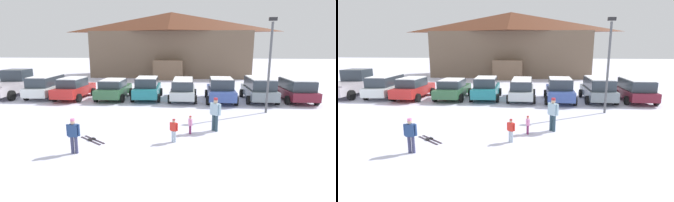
{
  "view_description": "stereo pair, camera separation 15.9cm",
  "coord_description": "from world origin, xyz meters",
  "views": [
    {
      "loc": [
        0.63,
        -7.04,
        4.15
      ],
      "look_at": [
        -0.67,
        7.16,
        1.12
      ],
      "focal_mm": 28.0,
      "sensor_mm": 36.0,
      "label": 1
    },
    {
      "loc": [
        0.79,
        -7.02,
        4.15
      ],
      "look_at": [
        -0.67,
        7.16,
        1.12
      ],
      "focal_mm": 28.0,
      "sensor_mm": 36.0,
      "label": 2
    }
  ],
  "objects": [
    {
      "name": "parked_maroon_van",
      "position": [
        8.46,
        13.24,
        0.92
      ],
      "size": [
        2.3,
        4.25,
        1.72
      ],
      "color": "maroon",
      "rests_on": "ground"
    },
    {
      "name": "pickup_truck",
      "position": [
        -14.29,
        13.27,
        0.99
      ],
      "size": [
        2.64,
        5.47,
        2.15
      ],
      "color": "#C0B7C0",
      "rests_on": "ground"
    },
    {
      "name": "lamp_post",
      "position": [
        5.32,
        9.48,
        3.24
      ],
      "size": [
        0.44,
        0.24,
        5.77
      ],
      "color": "#515459",
      "rests_on": "ground"
    },
    {
      "name": "ground",
      "position": [
        0.0,
        0.0,
        0.0
      ],
      "size": [
        160.0,
        160.0,
        0.0
      ],
      "primitive_type": "plane",
      "color": "silver"
    },
    {
      "name": "parked_green_coupe",
      "position": [
        -5.51,
        12.93,
        0.8
      ],
      "size": [
        2.26,
        4.37,
        1.57
      ],
      "color": "#31613D",
      "rests_on": "ground"
    },
    {
      "name": "parked_white_suv",
      "position": [
        -11.17,
        13.11,
        0.95
      ],
      "size": [
        2.4,
        4.63,
        1.77
      ],
      "color": "white",
      "rests_on": "ground"
    },
    {
      "name": "parked_blue_hatchback",
      "position": [
        2.81,
        12.67,
        0.9
      ],
      "size": [
        2.3,
        4.35,
        1.81
      ],
      "color": "#375099",
      "rests_on": "ground"
    },
    {
      "name": "skier_adult_in_blue_parka",
      "position": [
        1.81,
        5.52,
        0.94
      ],
      "size": [
        0.5,
        0.44,
        1.67
      ],
      "color": "#294250",
      "rests_on": "ground"
    },
    {
      "name": "ski_lodge",
      "position": [
        -2.3,
        29.74,
        4.34
      ],
      "size": [
        21.27,
        9.42,
        8.55
      ],
      "color": "brown",
      "rests_on": "ground"
    },
    {
      "name": "parked_teal_hatchback",
      "position": [
        -2.85,
        13.12,
        0.87
      ],
      "size": [
        2.37,
        4.37,
        1.75
      ],
      "color": "teal",
      "rests_on": "ground"
    },
    {
      "name": "skier_child_in_pink_snowsuit",
      "position": [
        0.6,
        4.96,
        0.5
      ],
      "size": [
        0.19,
        0.32,
        0.89
      ],
      "color": "#792859",
      "rests_on": "ground"
    },
    {
      "name": "parked_red_sedan",
      "position": [
        -8.67,
        12.69,
        0.85
      ],
      "size": [
        2.25,
        4.42,
        1.69
      ],
      "color": "red",
      "rests_on": "ground"
    },
    {
      "name": "skier_child_in_red_jacket",
      "position": [
        -0.11,
        3.8,
        0.59
      ],
      "size": [
        0.37,
        0.23,
        1.05
      ],
      "color": "#9CB1C5",
      "rests_on": "ground"
    },
    {
      "name": "parked_silver_wagon",
      "position": [
        -0.04,
        12.99,
        0.89
      ],
      "size": [
        2.12,
        4.54,
        1.65
      ],
      "color": "silver",
      "rests_on": "ground"
    },
    {
      "name": "pair_of_skis",
      "position": [
        -3.75,
        3.68,
        0.02
      ],
      "size": [
        1.39,
        1.14,
        0.08
      ],
      "color": "#2C222D",
      "rests_on": "ground"
    },
    {
      "name": "skier_teen_in_navy_coat",
      "position": [
        -3.9,
        2.23,
        0.79
      ],
      "size": [
        0.52,
        0.23,
        1.41
      ],
      "color": "#36385A",
      "rests_on": "ground"
    },
    {
      "name": "parked_grey_wagon",
      "position": [
        5.72,
        13.14,
        0.96
      ],
      "size": [
        2.26,
        4.43,
        1.8
      ],
      "color": "gray",
      "rests_on": "ground"
    }
  ]
}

